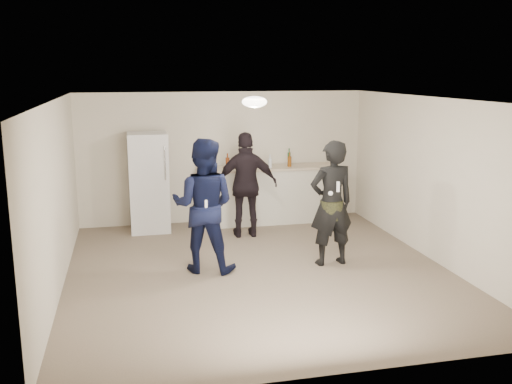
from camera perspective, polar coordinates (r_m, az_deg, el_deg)
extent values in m
plane|color=#6B5B4C|center=(8.45, 0.30, -7.92)|extent=(6.00, 6.00, 0.00)
plane|color=silver|center=(7.95, 0.32, 9.26)|extent=(6.00, 6.00, 0.00)
plane|color=beige|center=(11.01, -3.24, 3.48)|extent=(6.00, 0.00, 6.00)
plane|color=beige|center=(5.33, 7.71, -5.97)|extent=(6.00, 0.00, 6.00)
plane|color=beige|center=(7.96, -19.34, -0.51)|extent=(0.00, 6.00, 6.00)
plane|color=beige|center=(9.13, 17.38, 1.16)|extent=(0.00, 6.00, 6.00)
cube|color=beige|center=(10.98, 1.20, -0.37)|extent=(2.60, 0.56, 1.05)
cube|color=#BFAA94|center=(10.88, 1.21, 2.43)|extent=(2.68, 0.64, 0.04)
cube|color=white|center=(10.53, -10.67, 0.96)|extent=(0.70, 0.70, 1.80)
cylinder|color=silver|center=(10.11, -9.08, 2.87)|extent=(0.02, 0.02, 0.60)
ellipsoid|color=white|center=(8.25, -0.16, 9.01)|extent=(0.36, 0.36, 0.16)
cylinder|color=#B5B5BA|center=(10.77, -0.12, 2.90)|extent=(0.08, 0.08, 0.17)
imported|color=#0F1741|center=(8.27, -5.28, -1.37)|extent=(1.15, 1.03, 1.95)
imported|color=black|center=(8.58, 7.55, -1.13)|extent=(0.73, 0.52, 1.89)
cylinder|color=#343919|center=(8.61, 7.53, -1.75)|extent=(0.34, 0.34, 0.28)
imported|color=black|center=(9.97, -0.95, 0.70)|extent=(1.12, 0.53, 1.85)
cube|color=white|center=(7.98, -5.02, -1.31)|extent=(0.04, 0.04, 0.15)
sphere|color=white|center=(8.04, -4.19, -1.70)|extent=(0.07, 0.07, 0.07)
cube|color=white|center=(8.29, 8.21, 0.53)|extent=(0.04, 0.04, 0.15)
sphere|color=white|center=(8.30, 7.47, -0.13)|extent=(0.07, 0.07, 0.07)
cylinder|color=#144817|center=(10.66, -0.82, 2.93)|extent=(0.07, 0.07, 0.21)
cylinder|color=silver|center=(10.72, 1.41, 2.90)|extent=(0.07, 0.07, 0.19)
cylinder|color=brown|center=(10.91, 3.37, 3.06)|extent=(0.08, 0.08, 0.19)
cylinder|color=#175022|center=(10.97, 3.32, 3.29)|extent=(0.06, 0.06, 0.26)
cylinder|color=maroon|center=(10.53, -2.87, 2.84)|extent=(0.07, 0.07, 0.23)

